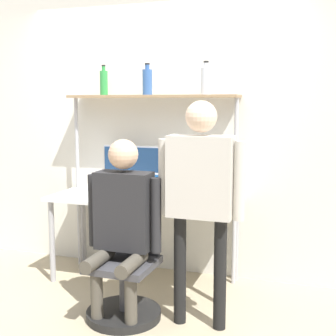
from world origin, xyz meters
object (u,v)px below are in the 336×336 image
object	(u,v)px
laptop	(147,193)
bottle_clear	(206,80)
person_standing	(201,185)
cell_phone	(176,202)
person_seated	(122,216)
office_chair	(126,282)
bottle_blue	(147,81)
monitor	(132,166)
bottle_green	(104,82)

from	to	relation	value
laptop	bottle_clear	distance (m)	1.09
person_standing	cell_phone	bearing A→B (deg)	123.72
person_seated	bottle_clear	size ratio (longest dim) A/B	4.71
office_chair	person_seated	distance (m)	0.52
cell_phone	bottle_blue	bearing A→B (deg)	138.37
monitor	laptop	xyz separation A→B (m)	(0.27, -0.30, -0.18)
laptop	person_seated	distance (m)	0.63
bottle_blue	bottle_green	world-z (taller)	bottle_blue
person_standing	bottle_blue	xyz separation A→B (m)	(-0.73, 0.86, 0.75)
office_chair	bottle_blue	size ratio (longest dim) A/B	3.17
office_chair	bottle_clear	distance (m)	1.80
laptop	bottle_clear	xyz separation A→B (m)	(0.42, 0.32, 0.95)
monitor	bottle_clear	distance (m)	1.04
office_chair	laptop	bearing A→B (deg)	94.68
monitor	office_chair	bearing A→B (deg)	-70.23
person_seated	bottle_green	bearing A→B (deg)	122.34
monitor	person_standing	distance (m)	1.23
cell_phone	bottle_blue	distance (m)	1.13
bottle_clear	bottle_green	distance (m)	0.97
monitor	bottle_green	size ratio (longest dim) A/B	2.06
laptop	office_chair	distance (m)	0.81
person_standing	laptop	bearing A→B (deg)	138.32
laptop	person_standing	size ratio (longest dim) A/B	0.19
laptop	bottle_blue	distance (m)	1.01
monitor	bottle_clear	xyz separation A→B (m)	(0.69, 0.01, 0.78)
person_seated	person_standing	distance (m)	0.62
office_chair	bottle_green	world-z (taller)	bottle_green
bottle_green	bottle_clear	bearing A→B (deg)	-0.00
monitor	office_chair	xyz separation A→B (m)	(0.32, -0.88, -0.74)
person_seated	bottle_blue	world-z (taller)	bottle_blue
office_chair	person_standing	xyz separation A→B (m)	(0.57, 0.03, 0.77)
bottle_blue	bottle_green	xyz separation A→B (m)	(-0.43, 0.00, -0.00)
bottle_green	monitor	bearing A→B (deg)	-2.58
office_chair	bottle_green	distance (m)	1.86
laptop	bottle_green	size ratio (longest dim) A/B	1.10
bottle_green	person_seated	bearing A→B (deg)	-57.66
laptop	person_standing	world-z (taller)	person_standing
person_seated	bottle_blue	size ratio (longest dim) A/B	4.78
office_chair	person_standing	size ratio (longest dim) A/B	0.55
monitor	bottle_green	world-z (taller)	bottle_green
monitor	bottle_clear	bearing A→B (deg)	1.04
bottle_clear	person_standing	bearing A→B (deg)	-77.67
person_seated	laptop	bearing A→B (deg)	94.24
person_seated	bottle_green	xyz separation A→B (m)	(-0.59, 0.94, 1.00)
monitor	person_standing	world-z (taller)	person_standing
laptop	cell_phone	distance (m)	0.27
office_chair	person_seated	bearing A→B (deg)	-91.48
person_standing	bottle_blue	size ratio (longest dim) A/B	5.76
cell_phone	office_chair	size ratio (longest dim) A/B	0.17
bottle_blue	bottle_clear	world-z (taller)	bottle_clear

